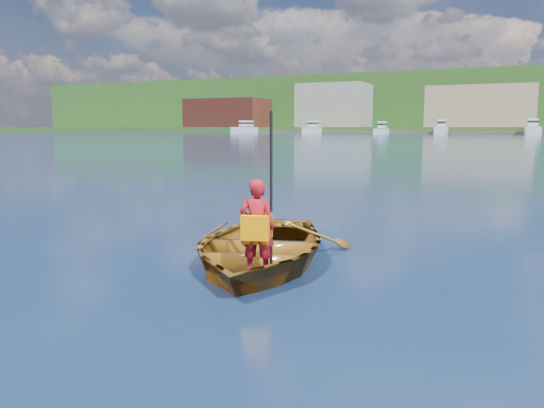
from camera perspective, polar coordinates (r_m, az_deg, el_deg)
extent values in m
plane|color=#182B4A|center=(6.80, 1.92, -7.96)|extent=(600.00, 600.00, 0.00)
imported|color=brown|center=(7.46, -1.42, -4.67)|extent=(3.42, 4.18, 0.76)
imported|color=#AA131D|center=(6.47, -1.62, -2.48)|extent=(0.49, 0.38, 1.18)
cube|color=#F69500|center=(6.36, -1.83, -2.60)|extent=(0.35, 0.18, 0.30)
cube|color=#F69500|center=(6.59, -1.42, -2.21)|extent=(0.35, 0.16, 0.30)
cube|color=#F69500|center=(6.51, -1.61, -3.96)|extent=(0.34, 0.29, 0.05)
cylinder|color=black|center=(6.53, -0.09, 1.21)|extent=(0.04, 0.04, 1.99)
cube|color=#425E21|center=(196.08, 23.13, 7.32)|extent=(400.00, 80.00, 2.00)
cube|color=#2E451B|center=(246.25, 23.41, 9.69)|extent=(400.00, 100.00, 22.00)
cube|color=#4F463A|center=(154.11, 22.52, 7.06)|extent=(160.02, 11.08, 0.80)
cube|color=brown|center=(194.50, -4.81, 9.72)|extent=(28.00, 16.00, 10.00)
cube|color=gray|center=(179.05, 6.71, 10.46)|extent=(22.00, 16.00, 14.00)
cube|color=#A07B62|center=(171.33, 21.46, 9.72)|extent=(30.00, 16.00, 12.00)
cube|color=silver|center=(166.65, -2.95, 7.88)|extent=(3.47, 12.39, 2.21)
cube|color=silver|center=(167.77, -2.77, 8.64)|extent=(2.43, 5.57, 1.80)
cube|color=black|center=(167.77, -2.77, 8.68)|extent=(2.50, 5.82, 0.50)
cube|color=silver|center=(157.99, 4.32, 7.83)|extent=(2.76, 9.87, 2.10)
cube|color=silver|center=(158.92, 4.45, 8.61)|extent=(1.93, 4.44, 1.80)
cube|color=black|center=(158.92, 4.45, 8.65)|extent=(1.99, 4.64, 0.50)
cube|color=silver|center=(152.43, 11.68, 7.62)|extent=(2.58, 9.20, 1.75)
cube|color=silver|center=(153.33, 11.78, 8.35)|extent=(1.80, 4.14, 1.80)
cube|color=black|center=(153.33, 11.78, 8.39)|extent=(1.86, 4.33, 0.50)
cube|color=silver|center=(149.90, 17.74, 7.47)|extent=(2.70, 9.65, 2.24)
cube|color=silver|center=(150.87, 17.81, 8.32)|extent=(1.89, 4.34, 1.80)
cube|color=black|center=(150.87, 17.82, 8.36)|extent=(1.95, 4.54, 0.50)
cube|color=silver|center=(149.20, 26.22, 7.03)|extent=(3.49, 12.46, 2.33)
cube|color=silver|center=(150.44, 26.26, 7.91)|extent=(2.44, 5.60, 1.80)
cube|color=black|center=(150.45, 26.26, 7.95)|extent=(2.51, 5.85, 0.50)
cylinder|color=#382314|center=(293.41, -4.39, 11.00)|extent=(0.80, 0.80, 3.20)
sphere|color=#1D501E|center=(293.64, -4.40, 11.84)|extent=(5.97, 5.97, 5.97)
cylinder|color=#382314|center=(233.41, 0.47, 9.63)|extent=(0.80, 0.80, 3.69)
sphere|color=#1D501E|center=(233.58, 0.47, 10.83)|extent=(6.90, 6.90, 6.90)
cylinder|color=#382314|center=(292.03, 6.17, 11.69)|extent=(0.80, 0.80, 2.69)
sphere|color=#1D501E|center=(292.27, 6.18, 12.39)|extent=(5.02, 5.02, 5.02)
cylinder|color=#382314|center=(245.35, 5.73, 10.32)|extent=(0.80, 0.80, 3.08)
sphere|color=#1D501E|center=(245.54, 5.74, 11.27)|extent=(5.74, 5.74, 5.74)
cylinder|color=#382314|center=(210.92, 22.67, 8.89)|extent=(0.80, 0.80, 3.33)
sphere|color=#1D501E|center=(211.06, 22.74, 10.10)|extent=(6.21, 6.21, 6.21)
cylinder|color=#382314|center=(253.94, -3.15, 10.04)|extent=(0.80, 0.80, 3.64)
sphere|color=#1D501E|center=(254.14, -3.16, 11.14)|extent=(6.80, 6.80, 6.80)
cylinder|color=#382314|center=(204.11, 16.70, 8.78)|extent=(0.80, 0.80, 3.50)
sphere|color=#1D501E|center=(204.24, 16.75, 10.09)|extent=(6.53, 6.53, 6.53)
cylinder|color=#382314|center=(278.18, 4.22, 11.38)|extent=(0.80, 0.80, 4.16)
sphere|color=#1D501E|center=(278.54, 4.23, 12.52)|extent=(7.76, 7.76, 7.76)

